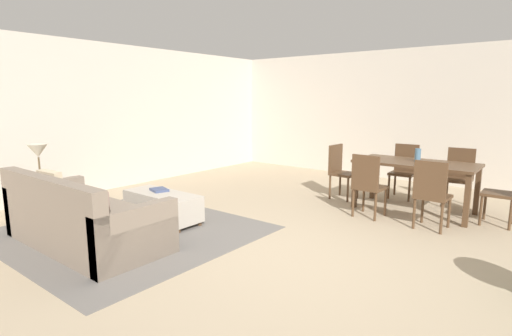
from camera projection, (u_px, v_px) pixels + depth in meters
ground_plane at (284, 256)px, 4.30m from camera, size 10.80×10.80×0.00m
wall_back at (425, 116)px, 7.93m from camera, size 9.00×0.12×2.70m
wall_left at (97, 118)px, 7.20m from camera, size 0.12×11.00×2.70m
area_rug at (129, 231)px, 5.11m from camera, size 3.00×2.80×0.01m
couch at (82, 221)px, 4.61m from camera, size 2.12×0.99×0.86m
ottoman_table at (163, 205)px, 5.49m from camera, size 1.18×0.47×0.41m
side_table at (42, 190)px, 5.52m from camera, size 0.40×0.40×0.55m
table_lamp at (38, 152)px, 5.43m from camera, size 0.26×0.26×0.53m
dining_table at (415, 168)px, 5.94m from camera, size 1.71×0.85×0.76m
dining_chair_near_left at (368, 182)px, 5.62m from camera, size 0.42×0.42×0.92m
dining_chair_near_right at (431, 191)px, 5.08m from camera, size 0.41×0.41×0.92m
dining_chair_far_left at (404, 168)px, 6.80m from camera, size 0.42×0.42×0.92m
dining_chair_far_right at (459, 174)px, 6.27m from camera, size 0.42×0.42×0.92m
dining_chair_head_east at (507, 188)px, 5.24m from camera, size 0.40×0.40×0.92m
dining_chair_head_west at (340, 168)px, 6.75m from camera, size 0.42×0.42×0.92m
vase_centerpiece at (418, 155)px, 5.93m from camera, size 0.09×0.09×0.20m
book_on_ottoman at (159, 190)px, 5.57m from camera, size 0.31×0.27×0.03m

